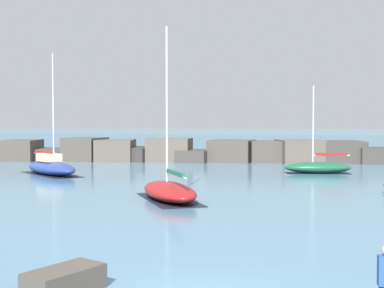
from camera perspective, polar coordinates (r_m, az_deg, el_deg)
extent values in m
cube|color=teal|center=(117.01, 6.44, 0.32)|extent=(400.00, 116.00, 0.01)
cube|color=#423D38|center=(64.28, -19.36, -0.68)|extent=(3.70, 4.16, 1.92)
cube|color=#4C443D|center=(61.90, -17.66, -0.62)|extent=(3.84, 5.11, 2.26)
cube|color=#423D38|center=(61.50, -13.91, -1.05)|extent=(5.31, 4.78, 1.28)
cube|color=#4C443D|center=(59.65, -11.33, -0.54)|extent=(4.30, 5.01, 2.52)
cube|color=brown|center=(58.88, -8.14, -0.66)|extent=(4.41, 5.57, 2.30)
cube|color=#383330|center=(58.82, -5.59, -1.05)|extent=(4.37, 5.81, 1.48)
cube|color=brown|center=(57.07, -2.43, -0.63)|extent=(4.72, 3.45, 2.50)
cube|color=#423D38|center=(56.75, 0.33, -1.27)|extent=(3.88, 4.76, 1.27)
cube|color=#4C443D|center=(57.31, 4.28, -0.72)|extent=(5.16, 5.54, 2.31)
cube|color=#4C443D|center=(57.31, 7.90, -0.78)|extent=(4.07, 4.98, 2.23)
cube|color=brown|center=(57.09, 11.42, -0.75)|extent=(5.23, 6.02, 2.36)
cube|color=#423D38|center=(57.89, 15.51, -0.79)|extent=(5.00, 5.31, 2.27)
cube|color=#423D38|center=(58.15, 19.22, -1.15)|extent=(5.10, 4.26, 1.62)
cube|color=#4C443D|center=(14.19, -13.46, -14.01)|extent=(1.86, 2.23, 0.63)
ellipsoid|color=#195138|center=(45.36, 13.27, -2.48)|extent=(5.61, 2.29, 0.95)
cube|color=black|center=(45.40, 13.26, -3.05)|extent=(5.34, 2.23, 0.03)
cylinder|color=silver|center=(45.12, 12.80, 2.09)|extent=(0.12, 0.12, 6.27)
cylinder|color=#BCBCC1|center=(45.50, 14.64, -1.18)|extent=(3.01, 0.34, 0.10)
cube|color=maroon|center=(45.50, 14.64, -1.05)|extent=(2.57, 0.40, 0.20)
ellipsoid|color=navy|center=(44.64, -14.80, -2.50)|extent=(7.07, 7.17, 1.06)
cube|color=black|center=(44.69, -14.80, -3.16)|extent=(6.76, 6.86, 0.03)
cube|color=beige|center=(44.93, -15.00, -1.39)|extent=(2.55, 2.57, 0.64)
cylinder|color=silver|center=(43.96, -14.59, 3.73)|extent=(0.12, 0.12, 8.61)
cylinder|color=#BCBCC1|center=(45.98, -15.55, -1.02)|extent=(3.01, 3.09, 0.10)
cube|color=maroon|center=(45.98, -15.55, -0.90)|extent=(2.64, 2.71, 0.20)
ellipsoid|color=maroon|center=(29.41, -2.44, -5.06)|extent=(4.88, 6.81, 0.95)
cube|color=black|center=(29.47, -2.44, -5.95)|extent=(4.70, 6.50, 0.03)
cylinder|color=silver|center=(29.63, -2.70, 4.24)|extent=(0.12, 0.12, 8.58)
cylinder|color=#BCBCC1|center=(28.07, -1.75, -3.31)|extent=(1.57, 3.23, 0.10)
cube|color=#1E664C|center=(28.06, -1.75, -3.11)|extent=(1.44, 2.80, 0.20)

